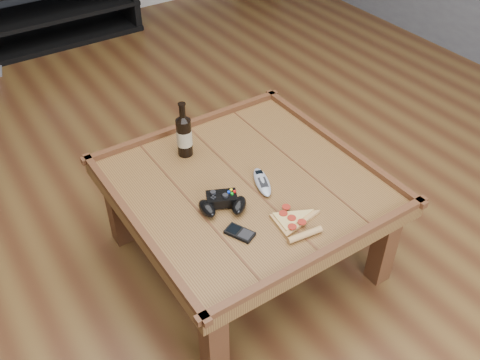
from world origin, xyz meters
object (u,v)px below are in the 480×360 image
media_console (44,11)px  game_controller (222,203)px  beer_bottle (184,134)px  pizza_slice (293,222)px  smartphone (240,233)px  coffee_table (246,193)px  remote_control (262,182)px

media_console → game_controller: 2.85m
beer_bottle → pizza_slice: 0.62m
beer_bottle → media_console: bearing=87.4°
smartphone → beer_bottle: bearing=57.3°
media_console → game_controller: game_controller is taller
coffee_table → game_controller: 0.20m
game_controller → remote_control: bearing=33.7°
coffee_table → media_console: 2.75m
game_controller → media_console: bearing=111.5°
smartphone → remote_control: bearing=13.9°
smartphone → remote_control: size_ratio=0.63×
coffee_table → pizza_slice: same height
smartphone → remote_control: remote_control is taller
media_console → remote_control: 2.81m
media_console → pizza_slice: size_ratio=5.27×
coffee_table → game_controller: (-0.16, -0.08, 0.09)m
smartphone → remote_control: 0.30m
media_console → pizza_slice: (0.01, -3.05, 0.21)m
media_console → beer_bottle: 2.47m
remote_control → media_console: bearing=111.8°
pizza_slice → media_console: bearing=97.3°
coffee_table → beer_bottle: bearing=110.0°
pizza_slice → remote_control: bearing=89.2°
coffee_table → remote_control: (0.05, -0.05, 0.07)m
game_controller → remote_control: game_controller is taller
coffee_table → pizza_slice: 0.31m
pizza_slice → beer_bottle: bearing=108.5°
beer_bottle → game_controller: 0.40m
coffee_table → remote_control: bearing=-47.4°
media_console → remote_control: media_console is taller
media_console → game_controller: size_ratio=7.23×
beer_bottle → game_controller: size_ratio=1.31×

